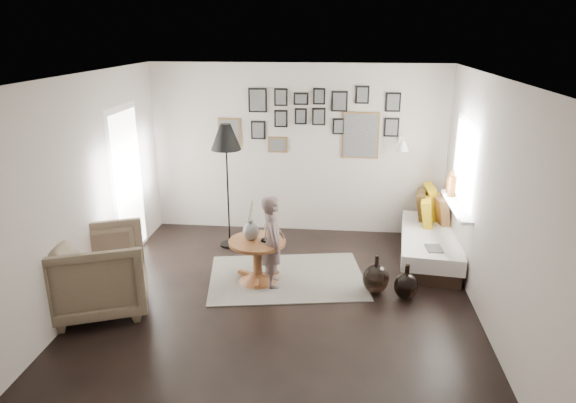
# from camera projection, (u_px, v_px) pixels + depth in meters

# --- Properties ---
(ground) EXTENTS (4.80, 4.80, 0.00)m
(ground) POSITION_uv_depth(u_px,v_px,m) (279.00, 304.00, 6.02)
(ground) COLOR black
(ground) RESTS_ON ground
(wall_back) EXTENTS (4.50, 0.00, 4.50)m
(wall_back) POSITION_uv_depth(u_px,v_px,m) (297.00, 150.00, 7.87)
(wall_back) COLOR #ADA297
(wall_back) RESTS_ON ground
(wall_front) EXTENTS (4.50, 0.00, 4.50)m
(wall_front) POSITION_uv_depth(u_px,v_px,m) (235.00, 313.00, 3.34)
(wall_front) COLOR #ADA297
(wall_front) RESTS_ON ground
(wall_left) EXTENTS (0.00, 4.80, 4.80)m
(wall_left) POSITION_uv_depth(u_px,v_px,m) (82.00, 192.00, 5.82)
(wall_left) COLOR #ADA297
(wall_left) RESTS_ON ground
(wall_right) EXTENTS (0.00, 4.80, 4.80)m
(wall_right) POSITION_uv_depth(u_px,v_px,m) (491.00, 205.00, 5.39)
(wall_right) COLOR #ADA297
(wall_right) RESTS_ON ground
(ceiling) EXTENTS (4.80, 4.80, 0.00)m
(ceiling) POSITION_uv_depth(u_px,v_px,m) (278.00, 77.00, 5.19)
(ceiling) COLOR white
(ceiling) RESTS_ON wall_back
(door_left) EXTENTS (0.00, 2.14, 2.14)m
(door_left) POSITION_uv_depth(u_px,v_px,m) (128.00, 183.00, 7.03)
(door_left) COLOR white
(door_left) RESTS_ON wall_left
(window_right) EXTENTS (0.15, 1.32, 1.30)m
(window_right) POSITION_uv_depth(u_px,v_px,m) (454.00, 199.00, 6.78)
(window_right) COLOR white
(window_right) RESTS_ON wall_right
(gallery_wall) EXTENTS (2.74, 0.03, 1.08)m
(gallery_wall) POSITION_uv_depth(u_px,v_px,m) (317.00, 122.00, 7.69)
(gallery_wall) COLOR brown
(gallery_wall) RESTS_ON wall_back
(wall_sconce) EXTENTS (0.18, 0.36, 0.16)m
(wall_sconce) POSITION_uv_depth(u_px,v_px,m) (403.00, 145.00, 7.42)
(wall_sconce) COLOR white
(wall_sconce) RESTS_ON wall_back
(rug) EXTENTS (2.18, 1.69, 0.01)m
(rug) POSITION_uv_depth(u_px,v_px,m) (287.00, 277.00, 6.65)
(rug) COLOR #B9B4A2
(rug) RESTS_ON ground
(pedestal_table) EXTENTS (0.71, 0.71, 0.56)m
(pedestal_table) POSITION_uv_depth(u_px,v_px,m) (258.00, 263.00, 6.48)
(pedestal_table) COLOR brown
(pedestal_table) RESTS_ON ground
(vase) EXTENTS (0.20, 0.20, 0.51)m
(vase) POSITION_uv_depth(u_px,v_px,m) (251.00, 228.00, 6.36)
(vase) COLOR black
(vase) RESTS_ON pedestal_table
(candles) EXTENTS (0.12, 0.12, 0.27)m
(candles) POSITION_uv_depth(u_px,v_px,m) (266.00, 231.00, 6.33)
(candles) COLOR black
(candles) RESTS_ON pedestal_table
(daybed) EXTENTS (0.97, 1.86, 0.87)m
(daybed) POSITION_uv_depth(u_px,v_px,m) (429.00, 240.00, 7.17)
(daybed) COLOR black
(daybed) RESTS_ON ground
(magazine_on_daybed) EXTENTS (0.21, 0.28, 0.01)m
(magazine_on_daybed) POSITION_uv_depth(u_px,v_px,m) (434.00, 248.00, 6.53)
(magazine_on_daybed) COLOR black
(magazine_on_daybed) RESTS_ON daybed
(armchair) EXTENTS (1.32, 1.31, 0.93)m
(armchair) POSITION_uv_depth(u_px,v_px,m) (99.00, 272.00, 5.77)
(armchair) COLOR brown
(armchair) RESTS_ON ground
(armchair_cushion) EXTENTS (0.55, 0.55, 0.19)m
(armchair_cushion) POSITION_uv_depth(u_px,v_px,m) (103.00, 269.00, 5.81)
(armchair_cushion) COLOR white
(armchair_cushion) RESTS_ON armchair
(floor_lamp) EXTENTS (0.43, 0.43, 1.82)m
(floor_lamp) POSITION_uv_depth(u_px,v_px,m) (226.00, 142.00, 7.15)
(floor_lamp) COLOR black
(floor_lamp) RESTS_ON ground
(magazine_basket) EXTENTS (0.42, 0.42, 0.40)m
(magazine_basket) POSITION_uv_depth(u_px,v_px,m) (96.00, 300.00, 5.71)
(magazine_basket) COLOR black
(magazine_basket) RESTS_ON ground
(demijohn_large) EXTENTS (0.32, 0.32, 0.49)m
(demijohn_large) POSITION_uv_depth(u_px,v_px,m) (376.00, 278.00, 6.22)
(demijohn_large) COLOR black
(demijohn_large) RESTS_ON ground
(demijohn_small) EXTENTS (0.28, 0.28, 0.44)m
(demijohn_small) POSITION_uv_depth(u_px,v_px,m) (406.00, 286.00, 6.08)
(demijohn_small) COLOR black
(demijohn_small) RESTS_ON ground
(child) EXTENTS (0.37, 0.48, 1.17)m
(child) POSITION_uv_depth(u_px,v_px,m) (273.00, 242.00, 6.28)
(child) COLOR brown
(child) RESTS_ON ground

